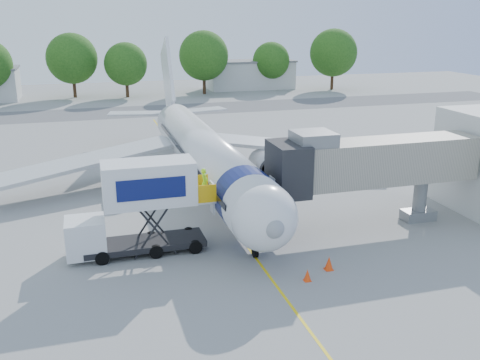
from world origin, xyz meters
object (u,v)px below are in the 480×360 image
object	(u,v)px
jet_bridge	(363,163)
ground_tug	(396,320)
aircraft	(203,152)
catering_hiloader	(138,208)

from	to	relation	value
jet_bridge	ground_tug	world-z (taller)	jet_bridge
aircraft	ground_tug	size ratio (longest dim) A/B	10.92
jet_bridge	ground_tug	distance (m)	12.94
aircraft	catering_hiloader	xyz separation A→B (m)	(-6.27, -11.12, -0.19)
aircraft	catering_hiloader	bearing A→B (deg)	-119.40
jet_bridge	catering_hiloader	xyz separation A→B (m)	(-14.26, -0.00, -1.58)
jet_bridge	catering_hiloader	distance (m)	14.35
aircraft	catering_hiloader	size ratio (longest dim) A/B	4.44
aircraft	ground_tug	world-z (taller)	aircraft
catering_hiloader	jet_bridge	bearing A→B (deg)	0.01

